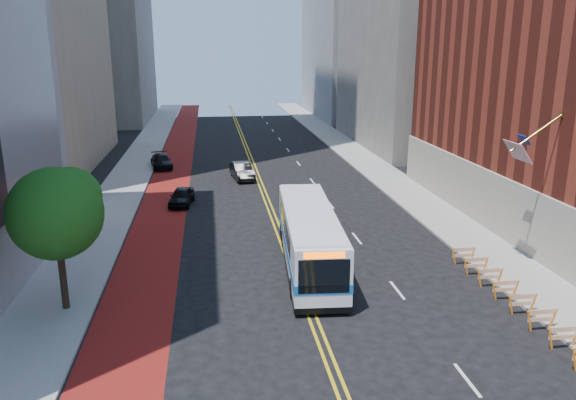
% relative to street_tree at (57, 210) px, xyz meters
% --- Properties ---
extents(ground, '(160.00, 160.00, 0.00)m').
position_rel_street_tree_xyz_m(ground, '(11.24, -6.04, -4.91)').
color(ground, black).
rests_on(ground, ground).
extents(sidewalk_left, '(4.00, 140.00, 0.15)m').
position_rel_street_tree_xyz_m(sidewalk_left, '(-0.76, 23.96, -4.84)').
color(sidewalk_left, gray).
rests_on(sidewalk_left, ground).
extents(sidewalk_right, '(4.00, 140.00, 0.15)m').
position_rel_street_tree_xyz_m(sidewalk_right, '(23.24, 23.96, -4.84)').
color(sidewalk_right, gray).
rests_on(sidewalk_right, ground).
extents(bus_lane_paint, '(3.60, 140.00, 0.01)m').
position_rel_street_tree_xyz_m(bus_lane_paint, '(3.14, 23.96, -4.91)').
color(bus_lane_paint, maroon).
rests_on(bus_lane_paint, ground).
extents(center_line_inner, '(0.14, 140.00, 0.01)m').
position_rel_street_tree_xyz_m(center_line_inner, '(11.06, 23.96, -4.91)').
color(center_line_inner, gold).
rests_on(center_line_inner, ground).
extents(center_line_outer, '(0.14, 140.00, 0.01)m').
position_rel_street_tree_xyz_m(center_line_outer, '(11.42, 23.96, -4.91)').
color(center_line_outer, gold).
rests_on(center_line_outer, ground).
extents(lane_dashes, '(0.14, 98.20, 0.01)m').
position_rel_street_tree_xyz_m(lane_dashes, '(16.04, 31.96, -4.90)').
color(lane_dashes, silver).
rests_on(lane_dashes, ground).
extents(construction_barriers, '(1.42, 10.91, 1.00)m').
position_rel_street_tree_xyz_m(construction_barriers, '(20.84, -2.62, -4.24)').
color(construction_barriers, orange).
rests_on(construction_barriers, ground).
extents(street_tree, '(4.20, 4.20, 6.70)m').
position_rel_street_tree_xyz_m(street_tree, '(0.00, 0.00, 0.00)').
color(street_tree, black).
rests_on(street_tree, sidewalk_left).
extents(transit_bus, '(3.54, 12.40, 3.37)m').
position_rel_street_tree_xyz_m(transit_bus, '(12.16, 3.74, -3.15)').
color(transit_bus, silver).
rests_on(transit_bus, ground).
extents(car_a, '(2.16, 4.12, 1.34)m').
position_rel_street_tree_xyz_m(car_a, '(4.55, 17.57, -4.24)').
color(car_a, black).
rests_on(car_a, ground).
extents(car_b, '(2.27, 4.85, 1.54)m').
position_rel_street_tree_xyz_m(car_b, '(9.74, 25.68, -4.14)').
color(car_b, black).
rests_on(car_b, ground).
extents(car_c, '(2.69, 4.94, 1.36)m').
position_rel_street_tree_xyz_m(car_c, '(1.94, 31.75, -4.23)').
color(car_c, black).
rests_on(car_c, ground).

